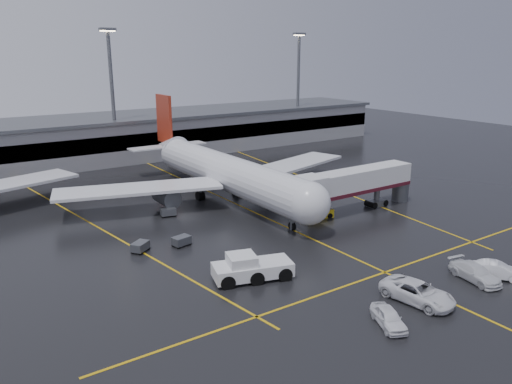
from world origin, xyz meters
TOP-DOWN VIEW (x-y plane):
  - ground at (0.00, 0.00)m, footprint 220.00×220.00m
  - apron_line_centre at (0.00, 0.00)m, footprint 0.25×90.00m
  - apron_line_stop at (0.00, -22.00)m, footprint 60.00×0.25m
  - apron_line_left at (-20.00, 10.00)m, footprint 9.99×69.35m
  - apron_line_right at (18.00, 10.00)m, footprint 7.57×69.64m
  - terminal at (0.00, 47.93)m, footprint 122.00×19.00m
  - light_mast_mid at (-5.00, 42.00)m, footprint 3.00×1.20m
  - light_mast_right at (40.00, 42.00)m, footprint 3.00×1.20m
  - main_airliner at (0.00, 9.70)m, footprint 48.80×45.60m
  - jet_bridge at (11.87, -6.00)m, footprint 19.90×3.40m
  - pushback_tractor at (-11.95, -15.69)m, footprint 8.17×5.15m
  - belt_loader at (6.03, -5.22)m, footprint 3.82×2.43m
  - service_van_a at (-2.34, -27.75)m, footprint 3.96×6.94m
  - service_van_b at (5.77, -28.06)m, footprint 3.16×5.76m
  - service_van_c at (7.98, -28.94)m, footprint 4.24×4.96m
  - service_van_d at (-7.52, -29.06)m, footprint 3.31×4.63m
  - baggage_cart_a at (-13.67, -4.13)m, footprint 2.23×1.69m
  - baggage_cart_b at (-18.19, -3.16)m, footprint 2.38×2.23m
  - baggage_cart_c at (-10.44, 6.46)m, footprint 2.24×1.72m

SIDE VIEW (x-z plane):
  - ground at x=0.00m, z-range 0.00..0.00m
  - apron_line_centre at x=0.00m, z-range 0.00..0.02m
  - apron_line_stop at x=0.00m, z-range 0.00..0.02m
  - apron_line_left at x=-20.00m, z-range 0.00..0.02m
  - apron_line_right at x=18.00m, z-range 0.00..0.02m
  - belt_loader at x=6.03m, z-range -0.57..1.68m
  - baggage_cart_a at x=-13.67m, z-range 0.07..1.19m
  - baggage_cart_b at x=-18.19m, z-range 0.07..1.19m
  - baggage_cart_c at x=-10.44m, z-range 0.07..1.19m
  - service_van_d at x=-7.52m, z-range 0.00..1.46m
  - service_van_b at x=5.77m, z-range 0.00..1.58m
  - service_van_c at x=7.98m, z-range 0.00..1.61m
  - service_van_a at x=-2.34m, z-range 0.00..1.82m
  - pushback_tractor at x=-11.95m, z-range -0.28..2.44m
  - jet_bridge at x=11.87m, z-range 0.91..6.96m
  - main_airliner at x=0.00m, z-range -2.84..11.26m
  - terminal at x=0.00m, z-range 0.02..8.62m
  - light_mast_mid at x=-5.00m, z-range 1.75..27.20m
  - light_mast_right at x=40.00m, z-range 1.75..27.20m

